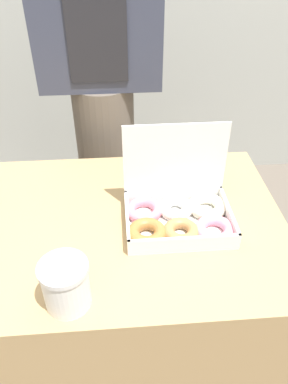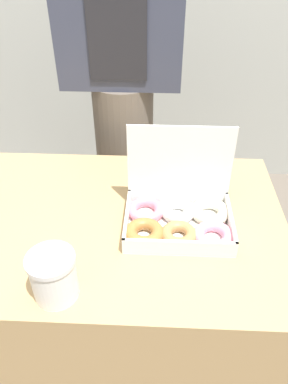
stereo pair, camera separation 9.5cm
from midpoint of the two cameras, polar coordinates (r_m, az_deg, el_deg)
The scene contains 5 objects.
ground_plane at distance 1.64m, azimuth -4.88°, elevation -24.41°, with size 14.00×14.00×0.00m, color #665B51.
table at distance 1.32m, azimuth -5.76°, elevation -16.72°, with size 0.94×0.66×0.75m.
donut_box at distance 1.01m, azimuth 2.58°, elevation -3.25°, with size 0.32×0.24×0.25m.
coffee_cup at distance 0.84m, azimuth -15.13°, elevation -13.64°, with size 0.10×0.10×0.12m.
person_customer at distance 1.45m, azimuth -8.55°, elevation 17.23°, with size 0.43×0.24×1.74m.
Camera 1 is at (0.02, -0.77, 1.44)m, focal length 35.00 mm.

